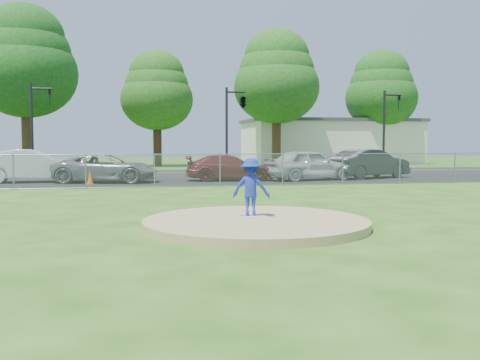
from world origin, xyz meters
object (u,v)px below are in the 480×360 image
object	(u,v)px
parked_car_white	(32,166)
parked_car_gray	(106,168)
parked_car_pearl	(310,165)
parked_car_darkred	(230,168)
traffic_signal_center	(241,103)
tree_right	(277,76)
tree_far_right	(381,89)
traffic_signal_left	(36,121)
traffic_signal_right	(387,123)
tree_center	(157,90)
parked_car_charcoal	(369,164)
pitcher	(251,188)
tree_left	(25,61)
commercial_building	(329,141)
traffic_cone	(90,178)

from	to	relation	value
parked_car_white	parked_car_gray	size ratio (longest dim) A/B	0.98
parked_car_white	parked_car_pearl	bearing A→B (deg)	-98.55
parked_car_gray	parked_car_darkred	xyz separation A→B (m)	(6.40, 0.13, -0.04)
parked_car_darkred	traffic_signal_center	bearing A→B (deg)	-12.22
parked_car_white	tree_right	bearing A→B (deg)	-51.21
tree_far_right	traffic_signal_left	distance (m)	31.78
traffic_signal_left	traffic_signal_right	bearing A→B (deg)	0.00
tree_center	parked_car_charcoal	world-z (taller)	tree_center
parked_car_white	pitcher	bearing A→B (deg)	-157.21
parked_car_pearl	parked_car_charcoal	world-z (taller)	parked_car_pearl
tree_left	parked_car_darkred	distance (m)	21.57
commercial_building	pitcher	xyz separation A→B (m)	(-16.03, -37.58, -1.24)
commercial_building	traffic_signal_left	bearing A→B (deg)	-147.13
commercial_building	parked_car_charcoal	size ratio (longest dim) A/B	3.28
parked_car_darkred	tree_center	bearing A→B (deg)	13.73
tree_left	parked_car_white	size ratio (longest dim) A/B	2.46
traffic_signal_left	traffic_signal_right	distance (m)	23.00
tree_left	traffic_signal_right	size ratio (longest dim) A/B	2.24
traffic_cone	parked_car_pearl	bearing A→B (deg)	4.34
traffic_signal_left	parked_car_gray	distance (m)	8.33
commercial_building	tree_far_right	size ratio (longest dim) A/B	1.53
traffic_signal_center	parked_car_gray	distance (m)	11.24
tree_far_right	parked_car_charcoal	bearing A→B (deg)	-117.26
pitcher	traffic_cone	bearing A→B (deg)	-46.84
parked_car_gray	tree_right	bearing A→B (deg)	-28.59
tree_left	parked_car_gray	xyz separation A→B (m)	(6.69, -15.52, -7.51)
tree_far_right	tree_right	bearing A→B (deg)	-164.74
traffic_signal_left	parked_car_white	xyz separation A→B (m)	(0.75, -5.66, -2.51)
traffic_signal_right	pitcher	world-z (taller)	traffic_signal_right
parked_car_pearl	tree_far_right	bearing A→B (deg)	-45.19
traffic_signal_left	traffic_signal_right	xyz separation A→B (m)	(23.00, 0.00, 0.00)
pitcher	tree_right	bearing A→B (deg)	-82.54
tree_center	tree_far_right	bearing A→B (deg)	2.73
tree_right	pitcher	xyz separation A→B (m)	(-9.03, -31.58, -6.73)
parked_car_darkred	parked_car_charcoal	distance (m)	8.12
traffic_signal_center	parked_car_darkred	xyz separation A→B (m)	(-1.88, -6.39, -3.92)
tree_right	parked_car_darkred	world-z (taller)	tree_right
traffic_signal_right	pitcher	bearing A→B (deg)	-123.47
traffic_cone	parked_car_white	size ratio (longest dim) A/B	0.13
traffic_signal_left	parked_car_pearl	bearing A→B (deg)	-24.34
parked_car_charcoal	commercial_building	bearing A→B (deg)	-36.35
traffic_signal_right	traffic_cone	bearing A→B (deg)	-158.16
commercial_building	parked_car_charcoal	distance (m)	22.82
tree_right	pitcher	distance (m)	33.53
commercial_building	parked_car_gray	size ratio (longest dim) A/B	3.17
traffic_cone	parked_car_gray	distance (m)	1.43
parked_car_pearl	parked_car_charcoal	xyz separation A→B (m)	(3.82, 0.82, -0.01)
tree_right	parked_car_charcoal	size ratio (longest dim) A/B	2.33
traffic_cone	parked_car_pearl	world-z (taller)	parked_car_pearl
tree_center	parked_car_pearl	xyz separation A→B (m)	(7.38, -18.85, -5.62)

